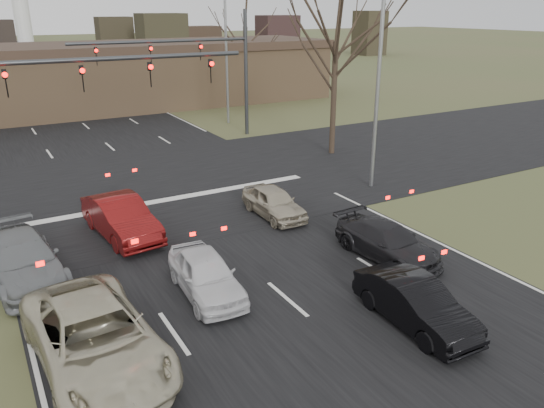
{
  "coord_description": "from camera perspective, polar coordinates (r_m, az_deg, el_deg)",
  "views": [
    {
      "loc": [
        -7.17,
        -8.59,
        8.05
      ],
      "look_at": [
        0.96,
        5.56,
        2.0
      ],
      "focal_mm": 35.0,
      "sensor_mm": 36.0,
      "label": 1
    }
  ],
  "objects": [
    {
      "name": "car_silver_suv",
      "position": [
        13.48,
        -18.47,
        -13.54
      ],
      "size": [
        2.93,
        5.73,
        1.55
      ],
      "primitive_type": "imported",
      "rotation": [
        0.0,
        0.0,
        0.07
      ],
      "color": "#C0B89B",
      "rests_on": "ground"
    },
    {
      "name": "road_main",
      "position": [
        69.44,
        -24.27,
        11.96
      ],
      "size": [
        14.0,
        300.0,
        0.02
      ],
      "primitive_type": "cube",
      "color": "black",
      "rests_on": "ground"
    },
    {
      "name": "streetlight_right_near",
      "position": [
        24.65,
        11.13,
        14.24
      ],
      "size": [
        2.34,
        0.25,
        10.0
      ],
      "color": "gray",
      "rests_on": "ground"
    },
    {
      "name": "car_charcoal_sedan",
      "position": [
        18.46,
        12.28,
        -3.96
      ],
      "size": [
        1.95,
        4.25,
        1.2
      ],
      "primitive_type": "imported",
      "rotation": [
        0.0,
        0.0,
        0.06
      ],
      "color": "black",
      "rests_on": "ground"
    },
    {
      "name": "ground",
      "position": [
        13.79,
        8.39,
        -15.65
      ],
      "size": [
        360.0,
        360.0,
        0.0
      ],
      "primitive_type": "plane",
      "color": "#47532C",
      "rests_on": "ground"
    },
    {
      "name": "building",
      "position": [
        47.79,
        -19.09,
        12.8
      ],
      "size": [
        42.4,
        10.4,
        5.3
      ],
      "color": "#8B6B4B",
      "rests_on": "ground"
    },
    {
      "name": "mast_arm_far",
      "position": [
        34.43,
        -7.17,
        15.14
      ],
      "size": [
        11.12,
        0.24,
        8.0
      ],
      "color": "#383A3D",
      "rests_on": "ground"
    },
    {
      "name": "car_grey_ahead",
      "position": [
        18.28,
        -25.19,
        -5.45
      ],
      "size": [
        2.43,
        5.01,
        1.41
      ],
      "primitive_type": "imported",
      "rotation": [
        0.0,
        0.0,
        0.1
      ],
      "color": "slate",
      "rests_on": "ground"
    },
    {
      "name": "streetlight_right_far",
      "position": [
        39.31,
        -5.2,
        16.67
      ],
      "size": [
        2.34,
        0.25,
        10.0
      ],
      "color": "gray",
      "rests_on": "ground"
    },
    {
      "name": "car_black_hatch",
      "position": [
        14.9,
        15.17,
        -10.28
      ],
      "size": [
        1.51,
        3.93,
        1.28
      ],
      "primitive_type": "imported",
      "rotation": [
        0.0,
        0.0,
        -0.04
      ],
      "color": "black",
      "rests_on": "ground"
    },
    {
      "name": "car_red_ahead",
      "position": [
        20.43,
        -15.93,
        -1.43
      ],
      "size": [
        2.07,
        4.68,
        1.49
      ],
      "primitive_type": "imported",
      "rotation": [
        0.0,
        0.0,
        0.11
      ],
      "color": "#660E0E",
      "rests_on": "ground"
    },
    {
      "name": "car_silver_ahead",
      "position": [
        21.62,
        0.2,
        0.21
      ],
      "size": [
        1.49,
        3.61,
        1.23
      ],
      "primitive_type": "imported",
      "rotation": [
        0.0,
        0.0,
        -0.01
      ],
      "color": "#B7AD94",
      "rests_on": "ground"
    },
    {
      "name": "road_cross",
      "position": [
        25.94,
        -12.31,
        1.81
      ],
      "size": [
        200.0,
        14.0,
        0.02
      ],
      "primitive_type": "cube",
      "color": "black",
      "rests_on": "ground"
    },
    {
      "name": "mast_arm_near",
      "position": [
        21.89,
        -24.94,
        10.67
      ],
      "size": [
        12.12,
        0.24,
        8.0
      ],
      "color": "#383A3D",
      "rests_on": "ground"
    },
    {
      "name": "tree_right_far",
      "position": [
        48.92,
        -3.07,
        19.03
      ],
      "size": [
        5.4,
        5.4,
        9.0
      ],
      "color": "black",
      "rests_on": "ground"
    },
    {
      "name": "car_white_sedan",
      "position": [
        15.95,
        -7.12,
        -7.5
      ],
      "size": [
        1.77,
        3.88,
        1.29
      ],
      "primitive_type": "imported",
      "rotation": [
        0.0,
        0.0,
        -0.07
      ],
      "color": "silver",
      "rests_on": "ground"
    }
  ]
}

